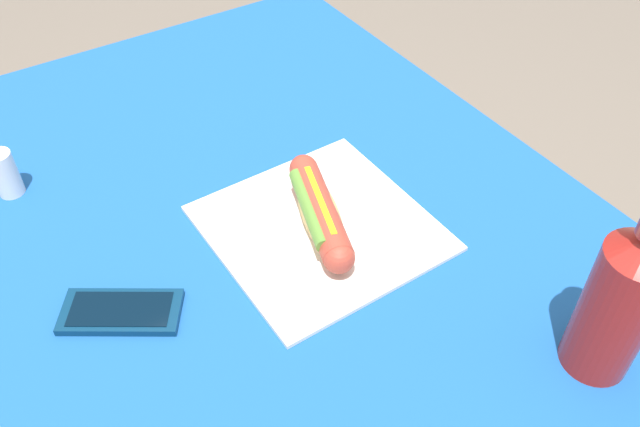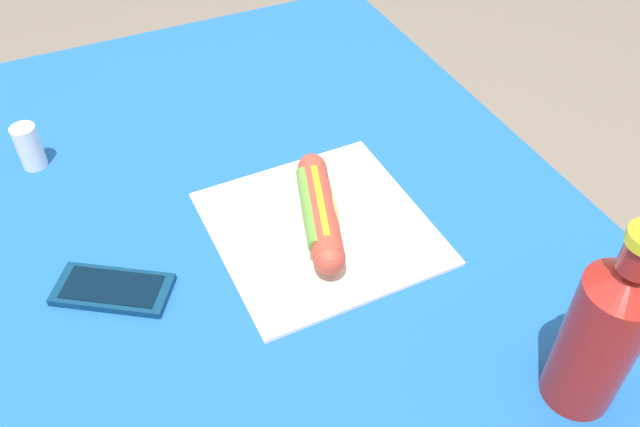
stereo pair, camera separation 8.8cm
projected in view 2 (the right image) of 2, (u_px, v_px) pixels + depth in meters
The scene contains 6 objects.
dining_table at pixel (285, 279), 1.03m from camera, with size 1.15×0.81×0.77m.
paper_wrapper at pixel (320, 228), 0.90m from camera, with size 0.28×0.28×0.01m, color silver.
hot_dog at pixel (319, 211), 0.87m from camera, with size 0.21×0.10×0.05m.
cell_phone at pixel (113, 289), 0.82m from camera, with size 0.13×0.15×0.01m.
soda_bottle at pixel (603, 333), 0.65m from camera, with size 0.08×0.08×0.24m.
salt_shaker at pixel (29, 147), 0.97m from camera, with size 0.04×0.04×0.07m, color silver.
Camera 2 is at (-0.63, 0.23, 1.41)m, focal length 37.19 mm.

